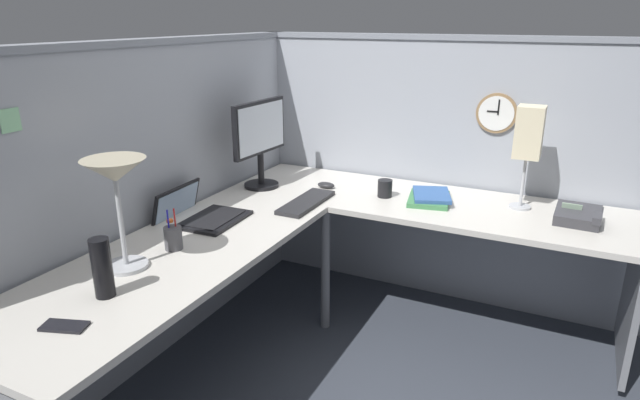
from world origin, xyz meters
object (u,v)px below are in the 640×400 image
object	(u,v)px
office_phone	(579,217)
book_stack	(430,197)
pen_cup	(173,237)
computer_mouse	(326,185)
monitor	(260,137)
desk_lamp_paper	(529,135)
thermos_flask	(102,268)
laptop	(198,214)
coffee_mug	(385,188)
desk_lamp_dome	(116,180)
cell_phone	(64,326)
wall_clock	(497,113)
keyboard	(306,202)

from	to	relation	value
office_phone	book_stack	xyz separation A→B (m)	(0.02, 0.73, -0.02)
pen_cup	office_phone	size ratio (longest dim) A/B	0.84
pen_cup	computer_mouse	bearing A→B (deg)	-11.36
monitor	desk_lamp_paper	size ratio (longest dim) A/B	0.94
thermos_flask	laptop	bearing A→B (deg)	14.17
monitor	coffee_mug	size ratio (longest dim) A/B	5.21
desk_lamp_paper	desk_lamp_dome	bearing A→B (deg)	137.24
laptop	cell_phone	xyz separation A→B (m)	(-0.98, -0.24, -0.02)
pen_cup	wall_clock	world-z (taller)	wall_clock
office_phone	wall_clock	distance (m)	0.73
desk_lamp_paper	wall_clock	distance (m)	0.32
thermos_flask	office_phone	distance (m)	2.13
office_phone	thermos_flask	bearing A→B (deg)	135.32
computer_mouse	office_phone	size ratio (longest dim) A/B	0.49
computer_mouse	desk_lamp_dome	xyz separation A→B (m)	(-1.30, 0.26, 0.35)
office_phone	desk_lamp_paper	distance (m)	0.46
laptop	wall_clock	size ratio (longest dim) A/B	1.80
desk_lamp_dome	pen_cup	bearing A→B (deg)	-12.29
monitor	desk_lamp_paper	world-z (taller)	desk_lamp_paper
desk_lamp_dome	laptop	bearing A→B (deg)	9.04
monitor	laptop	size ratio (longest dim) A/B	1.26
book_stack	desk_lamp_paper	distance (m)	0.59
thermos_flask	book_stack	distance (m)	1.72
desk_lamp_paper	coffee_mug	size ratio (longest dim) A/B	5.52
thermos_flask	desk_lamp_paper	distance (m)	2.05
coffee_mug	laptop	bearing A→B (deg)	135.42
monitor	office_phone	bearing A→B (deg)	-84.76
desk_lamp_dome	pen_cup	world-z (taller)	desk_lamp_dome
desk_lamp_dome	coffee_mug	size ratio (longest dim) A/B	4.64
pen_cup	book_stack	distance (m)	1.37
monitor	keyboard	world-z (taller)	monitor
desk_lamp_dome	book_stack	world-z (taller)	desk_lamp_dome
thermos_flask	desk_lamp_paper	world-z (taller)	desk_lamp_paper
laptop	office_phone	distance (m)	1.85
desk_lamp_dome	computer_mouse	bearing A→B (deg)	-11.52
computer_mouse	wall_clock	world-z (taller)	wall_clock
cell_phone	desk_lamp_dome	bearing A→B (deg)	0.33
laptop	coffee_mug	bearing A→B (deg)	-44.58
laptop	pen_cup	size ratio (longest dim) A/B	2.20
laptop	book_stack	xyz separation A→B (m)	(0.76, -0.96, -0.00)
desk_lamp_dome	coffee_mug	distance (m)	1.47
monitor	desk_lamp_dome	size ratio (longest dim) A/B	1.12
laptop	wall_clock	xyz separation A→B (m)	(1.11, -1.21, 0.42)
laptop	coffee_mug	distance (m)	1.02
thermos_flask	wall_clock	size ratio (longest dim) A/B	1.00
keyboard	book_stack	size ratio (longest dim) A/B	1.32
coffee_mug	wall_clock	xyz separation A→B (m)	(0.38, -0.50, 0.39)
monitor	book_stack	xyz separation A→B (m)	(0.17, -0.95, -0.27)
desk_lamp_dome	cell_phone	size ratio (longest dim) A/B	3.09
cell_phone	thermos_flask	world-z (taller)	thermos_flask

